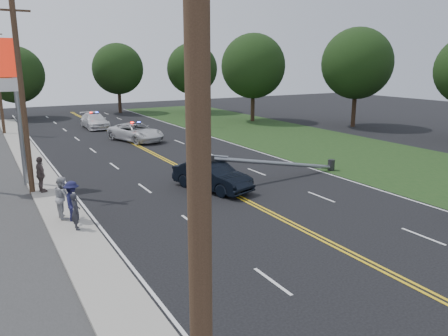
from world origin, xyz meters
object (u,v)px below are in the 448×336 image
bystander_a (76,211)px  bystander_b (63,197)px  utility_pole_near (200,219)px  bystander_c (72,201)px  fallen_streetlight (282,163)px  traffic_signal (188,87)px  emergency_a (136,132)px  crashed_sedan (212,176)px  bystander_d (41,175)px  utility_pole_mid (22,97)px  emergency_b (95,121)px

bystander_a → bystander_b: bearing=6.1°
utility_pole_near → bystander_c: 15.08m
fallen_streetlight → bystander_a: bearing=-168.1°
traffic_signal → emergency_a: 10.09m
crashed_sedan → emergency_a: bearing=67.2°
crashed_sedan → bystander_b: bearing=168.1°
fallen_streetlight → bystander_b: (-12.64, -0.96, 0.13)m
fallen_streetlight → crashed_sedan: (-4.76, -0.04, -0.14)m
bystander_a → bystander_d: 6.29m
bystander_a → fallen_streetlight: bearing=-79.0°
bystander_b → bystander_d: bystander_d is taller
traffic_signal → bystander_b: bearing=-126.1°
crashed_sedan → emergency_a: (1.21, 16.43, -0.00)m
traffic_signal → crashed_sedan: size_ratio=1.49×
traffic_signal → bystander_d: (-17.05, -18.35, -3.14)m
traffic_signal → crashed_sedan: (-8.87, -22.03, -3.43)m
emergency_a → bystander_c: (-8.80, -17.91, 0.22)m
emergency_a → bystander_c: 19.96m
utility_pole_near → traffic_signal: bearing=65.3°
crashed_sedan → bystander_d: size_ratio=2.49×
emergency_a → bystander_d: size_ratio=2.95×
fallen_streetlight → utility_pole_mid: size_ratio=0.94×
bystander_b → bystander_c: 0.64m
fallen_streetlight → bystander_b: bystander_b is taller
bystander_c → bystander_d: size_ratio=0.93×
bystander_b → emergency_b: bearing=-19.4°
utility_pole_mid → bystander_c: 6.95m
emergency_a → bystander_b: size_ratio=3.00×
utility_pole_near → utility_pole_mid: size_ratio=1.00×
traffic_signal → fallen_streetlight: 22.62m
bystander_b → bystander_c: bearing=-156.3°
traffic_signal → bystander_c: 28.88m
utility_pole_mid → emergency_b: size_ratio=1.88×
crashed_sedan → bystander_b: size_ratio=2.54×
fallen_streetlight → bystander_d: 13.44m
fallen_streetlight → emergency_b: (-4.89, 25.72, -0.15)m
utility_pole_near → bystander_c: (1.04, 14.48, -4.09)m
utility_pole_mid → emergency_b: utility_pole_mid is taller
utility_pole_near → emergency_a: 34.12m
utility_pole_mid → bystander_d: 4.06m
crashed_sedan → bystander_d: (-8.18, 3.68, 0.29)m
utility_pole_near → bystander_b: bearing=87.1°
crashed_sedan → emergency_b: 25.76m
bystander_c → bystander_d: bystander_d is taller
utility_pole_mid → bystander_a: 7.90m
utility_pole_mid → crashed_sedan: 10.45m
emergency_a → bystander_d: 15.83m
emergency_a → bystander_b: bystander_b is taller
bystander_a → bystander_b: (-0.21, 1.66, 0.16)m
utility_pole_mid → bystander_a: (0.96, -6.62, -4.20)m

